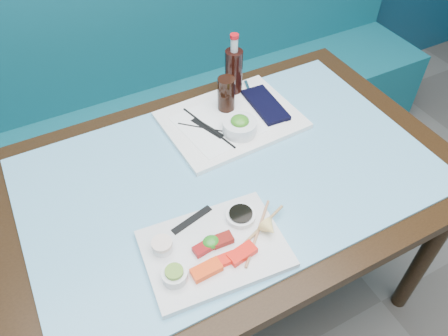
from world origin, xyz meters
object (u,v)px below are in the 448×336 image
sashimi_plate (215,249)px  blue_napkin (186,241)px  cola_glass (226,94)px  cola_bottle_body (234,74)px  serving_tray (231,120)px  booth_bench (147,115)px  dining_table (229,191)px  seaweed_bowl (240,127)px

sashimi_plate → blue_napkin: (-0.05, 0.06, -0.01)m
cola_glass → cola_bottle_body: cola_bottle_body is taller
serving_tray → blue_napkin: bearing=-134.7°
booth_bench → dining_table: (0.00, -0.84, 0.29)m
dining_table → sashimi_plate: 0.30m
cola_bottle_body → blue_napkin: size_ratio=1.13×
booth_bench → cola_glass: (0.13, -0.58, 0.46)m
seaweed_bowl → dining_table: bearing=-129.3°
serving_tray → cola_glass: size_ratio=3.63×
serving_tray → cola_glass: (0.01, 0.05, 0.07)m
blue_napkin → seaweed_bowl: bearing=42.2°
seaweed_bowl → cola_glass: 0.14m
dining_table → serving_tray: (0.12, 0.20, 0.10)m
sashimi_plate → seaweed_bowl: bearing=57.8°
sashimi_plate → booth_bench: bearing=86.3°
dining_table → booth_bench: bearing=90.0°
cola_bottle_body → serving_tray: bearing=-121.5°
booth_bench → blue_napkin: booth_bench is taller
seaweed_bowl → blue_napkin: 0.45m
dining_table → sashimi_plate: bearing=-126.3°
sashimi_plate → blue_napkin: 0.08m
sashimi_plate → cola_bottle_body: cola_bottle_body is taller
cola_bottle_body → blue_napkin: (-0.42, -0.51, -0.09)m
booth_bench → blue_napkin: (-0.22, -1.01, 0.39)m
booth_bench → cola_bottle_body: (0.20, -0.50, 0.47)m
booth_bench → seaweed_bowl: (0.11, -0.71, 0.42)m
serving_tray → cola_bottle_body: size_ratio=2.49×
seaweed_bowl → cola_glass: (0.02, 0.13, 0.04)m
serving_tray → blue_napkin: size_ratio=2.83×
cola_glass → blue_napkin: size_ratio=0.78×
sashimi_plate → cola_glass: (0.29, 0.49, 0.07)m
booth_bench → serving_tray: 0.76m
cola_glass → dining_table: bearing=-115.9°
booth_bench → serving_tray: booth_bench is taller
booth_bench → cola_bottle_body: size_ratio=16.89×
serving_tray → seaweed_bowl: (-0.01, -0.07, 0.03)m
seaweed_bowl → cola_bottle_body: (0.09, 0.21, 0.05)m
booth_bench → blue_napkin: bearing=-102.5°
cola_bottle_body → cola_glass: bearing=-132.2°
booth_bench → sashimi_plate: bearing=-99.0°
booth_bench → cola_bottle_body: bearing=-68.4°
dining_table → serving_tray: size_ratio=3.16×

